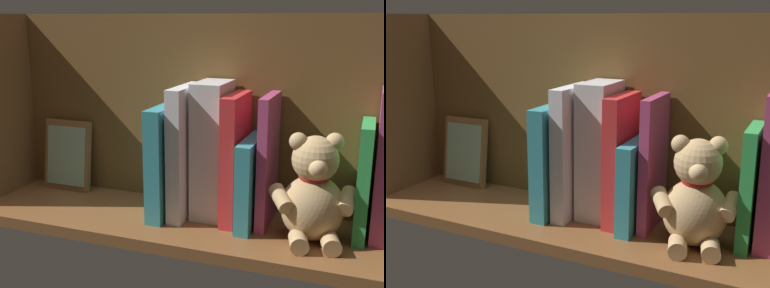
{
  "view_description": "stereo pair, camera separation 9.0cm",
  "coord_description": "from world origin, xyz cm",
  "views": [
    {
      "loc": [
        -30.51,
        81.42,
        37.0
      ],
      "look_at": [
        0.0,
        0.0,
        14.58
      ],
      "focal_mm": 46.02,
      "sensor_mm": 36.0,
      "label": 1
    },
    {
      "loc": [
        -38.73,
        77.84,
        37.0
      ],
      "look_at": [
        0.0,
        0.0,
        14.58
      ],
      "focal_mm": 46.02,
      "sensor_mm": 36.0,
      "label": 2
    }
  ],
  "objects": [
    {
      "name": "book_4",
      "position": [
        -10.82,
        -1.73,
        8.05
      ],
      "size": [
        2.66,
        13.86,
        16.11
      ],
      "primitive_type": "cube",
      "color": "teal",
      "rests_on": "ground_plane"
    },
    {
      "name": "dictionary_thick_white",
      "position": [
        -2.77,
        -3.49,
        12.84
      ],
      "size": [
        5.69,
        10.13,
        25.69
      ],
      "primitive_type": "cube",
      "color": "silver",
      "rests_on": "ground_plane"
    },
    {
      "name": "book_6",
      "position": [
        2.0,
        -1.94,
        12.44
      ],
      "size": [
        2.71,
        13.44,
        24.89
      ],
      "primitive_type": "cube",
      "color": "silver",
      "rests_on": "ground_plane"
    },
    {
      "name": "book_7",
      "position": [
        5.49,
        -1.28,
        10.61
      ],
      "size": [
        3.13,
        14.75,
        21.21
      ],
      "primitive_type": "cube",
      "color": "teal",
      "rests_on": "ground_plane"
    },
    {
      "name": "ground_plane",
      "position": [
        0.0,
        0.0,
        -1.1
      ],
      "size": [
        90.24,
        24.11,
        2.2
      ],
      "primitive_type": "cube",
      "color": "brown"
    },
    {
      "name": "picture_frame_leaning",
      "position": [
        31.78,
        -6.59,
        7.58
      ],
      "size": [
        11.06,
        3.6,
        15.35
      ],
      "color": "brown",
      "rests_on": "ground_plane"
    },
    {
      "name": "book_2",
      "position": [
        -30.05,
        -3.11,
        10.08
      ],
      "size": [
        2.08,
        11.09,
        20.17
      ],
      "primitive_type": "cube",
      "color": "green",
      "rests_on": "ground_plane"
    },
    {
      "name": "teddy_bear",
      "position": [
        -22.3,
        1.37,
        8.24
      ],
      "size": [
        14.72,
        13.76,
        18.72
      ],
      "rotation": [
        0.0,
        0.0,
        0.25
      ],
      "color": "tan",
      "rests_on": "ground_plane"
    },
    {
      "name": "book_3",
      "position": [
        -13.57,
        -2.84,
        11.97
      ],
      "size": [
        1.72,
        11.64,
        23.95
      ],
      "primitive_type": "cube",
      "color": "#B23F72",
      "rests_on": "ground_plane"
    },
    {
      "name": "shelf_back_panel",
      "position": [
        0.0,
        -9.81,
        18.86
      ],
      "size": [
        90.24,
        1.5,
        37.73
      ],
      "primitive_type": "cube",
      "color": "brown",
      "rests_on": "ground_plane"
    },
    {
      "name": "shelf_side_divider",
      "position": [
        43.12,
        0.0,
        18.86
      ],
      "size": [
        2.4,
        18.11,
        37.73
      ],
      "primitive_type": "cube",
      "color": "brown",
      "rests_on": "ground_plane"
    },
    {
      "name": "book_5",
      "position": [
        -7.55,
        -2.61,
        11.89
      ],
      "size": [
        2.73,
        12.09,
        23.78
      ],
      "primitive_type": "cube",
      "color": "red",
      "rests_on": "ground_plane"
    }
  ]
}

